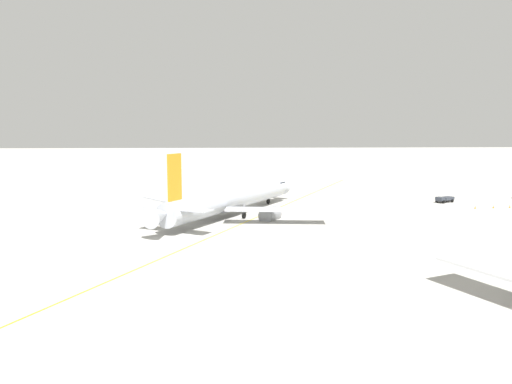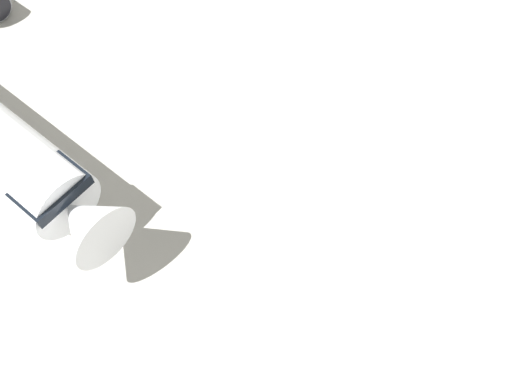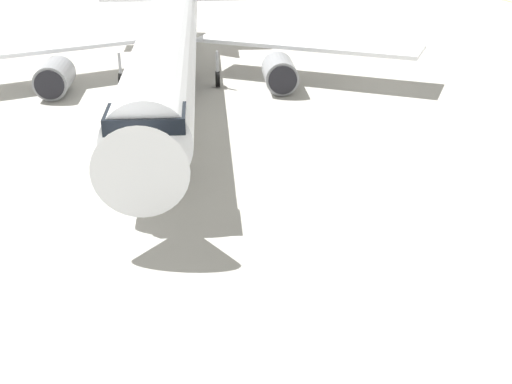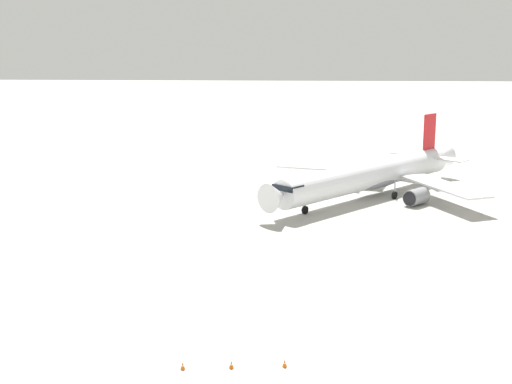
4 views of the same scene
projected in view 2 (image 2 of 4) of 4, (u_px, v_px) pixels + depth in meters
The scene contains 0 objects.
Camera 2 is at (60.06, -24.80, 26.35)m, focal length 36.84 mm.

